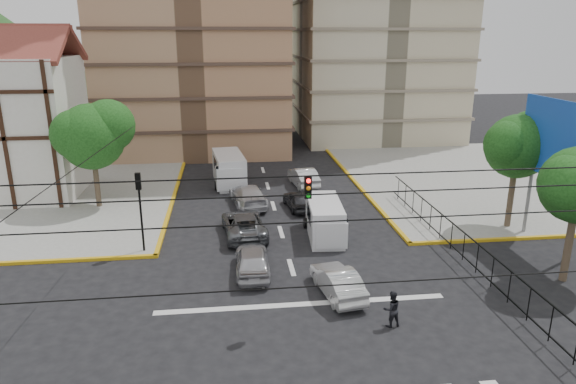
{
  "coord_description": "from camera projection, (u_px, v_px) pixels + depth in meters",
  "views": [
    {
      "loc": [
        -3.07,
        -18.92,
        11.5
      ],
      "look_at": [
        -0.14,
        5.26,
        4.0
      ],
      "focal_mm": 32.0,
      "sensor_mm": 36.0,
      "label": 1
    }
  ],
  "objects": [
    {
      "name": "sidewalk_ne",
      "position": [
        505.0,
        177.0,
        42.94
      ],
      "size": [
        26.0,
        26.0,
        0.15
      ],
      "primitive_type": "cube",
      "color": "gray",
      "rests_on": "ground"
    },
    {
      "name": "pedestrian_crosswalk",
      "position": [
        392.0,
        309.0,
        20.92
      ],
      "size": [
        0.84,
        0.71,
        1.56
      ],
      "primitive_type": "imported",
      "rotation": [
        0.0,
        0.0,
        3.31
      ],
      "color": "black",
      "rests_on": "ground"
    },
    {
      "name": "stop_line",
      "position": [
        302.0,
        304.0,
        22.83
      ],
      "size": [
        13.0,
        0.4,
        0.01
      ],
      "primitive_type": "cube",
      "color": "silver",
      "rests_on": "ground"
    },
    {
      "name": "car_white_rear_right",
      "position": [
        303.0,
        177.0,
        40.44
      ],
      "size": [
        2.1,
        4.66,
        1.49
      ],
      "primitive_type": "imported",
      "rotation": [
        0.0,
        0.0,
        3.26
      ],
      "color": "silver",
      "rests_on": "ground"
    },
    {
      "name": "traffic_light_nw",
      "position": [
        140.0,
        199.0,
        27.28
      ],
      "size": [
        0.28,
        0.22,
        4.4
      ],
      "color": "black",
      "rests_on": "ground"
    },
    {
      "name": "tudor_building",
      "position": [
        4.0,
        125.0,
        36.95
      ],
      "size": [
        10.8,
        8.05,
        12.23
      ],
      "color": "silver",
      "rests_on": "ground"
    },
    {
      "name": "billboard",
      "position": [
        558.0,
        142.0,
        27.28
      ],
      "size": [
        0.36,
        6.2,
        8.1
      ],
      "color": "slate",
      "rests_on": "ground"
    },
    {
      "name": "car_silver_rear_left",
      "position": [
        248.0,
        195.0,
        35.81
      ],
      "size": [
        2.8,
        5.33,
        1.47
      ],
      "primitive_type": "imported",
      "rotation": [
        0.0,
        0.0,
        3.29
      ],
      "color": "silver",
      "rests_on": "ground"
    },
    {
      "name": "traffic_light_hanging",
      "position": [
        317.0,
        201.0,
        18.03
      ],
      "size": [
        18.0,
        9.12,
        0.92
      ],
      "color": "black",
      "rests_on": "ground"
    },
    {
      "name": "van_right_lane",
      "position": [
        325.0,
        221.0,
        30.01
      ],
      "size": [
        2.18,
        4.84,
        2.13
      ],
      "rotation": [
        0.0,
        0.0,
        -0.07
      ],
      "color": "silver",
      "rests_on": "ground"
    },
    {
      "name": "park_fence",
      "position": [
        462.0,
        263.0,
        26.99
      ],
      "size": [
        0.1,
        22.5,
        1.66
      ],
      "primitive_type": null,
      "color": "black",
      "rests_on": "ground"
    },
    {
      "name": "tree_tudor",
      "position": [
        93.0,
        133.0,
        33.99
      ],
      "size": [
        5.39,
        4.4,
        7.43
      ],
      "color": "#473828",
      "rests_on": "ground"
    },
    {
      "name": "car_grey_mid_left",
      "position": [
        244.0,
        224.0,
        30.47
      ],
      "size": [
        2.78,
        5.26,
        1.41
      ],
      "primitive_type": "imported",
      "rotation": [
        0.0,
        0.0,
        3.23
      ],
      "color": "#5C5F64",
      "rests_on": "ground"
    },
    {
      "name": "car_darkgrey_mid_right",
      "position": [
        298.0,
        200.0,
        35.12
      ],
      "size": [
        1.98,
        3.96,
        1.3
      ],
      "primitive_type": "imported",
      "rotation": [
        0.0,
        0.0,
        3.26
      ],
      "color": "#28292B",
      "rests_on": "ground"
    },
    {
      "name": "sidewalk_nw",
      "position": [
        1.0,
        194.0,
        38.36
      ],
      "size": [
        26.0,
        26.0,
        0.15
      ],
      "primitive_type": "cube",
      "color": "gray",
      "rests_on": "ground"
    },
    {
      "name": "car_white_front_right",
      "position": [
        337.0,
        281.0,
        23.5
      ],
      "size": [
        2.04,
        4.22,
        1.33
      ],
      "primitive_type": "imported",
      "rotation": [
        0.0,
        0.0,
        3.3
      ],
      "color": "silver",
      "rests_on": "ground"
    },
    {
      "name": "van_left_lane",
      "position": [
        229.0,
        170.0,
        40.65
      ],
      "size": [
        2.7,
        5.63,
        2.44
      ],
      "rotation": [
        0.0,
        0.0,
        0.11
      ],
      "color": "silver",
      "rests_on": "ground"
    },
    {
      "name": "car_silver_front_left",
      "position": [
        252.0,
        260.0,
        25.61
      ],
      "size": [
        1.77,
        4.25,
        1.44
      ],
      "primitive_type": "imported",
      "rotation": [
        0.0,
        0.0,
        3.12
      ],
      "color": "#ACACB0",
      "rests_on": "ground"
    },
    {
      "name": "ground",
      "position": [
        306.0,
        318.0,
        21.69
      ],
      "size": [
        160.0,
        160.0,
        0.0
      ],
      "primitive_type": "plane",
      "color": "black",
      "rests_on": "ground"
    },
    {
      "name": "tree_park_c",
      "position": [
        519.0,
        143.0,
        30.29
      ],
      "size": [
        4.65,
        3.8,
        7.25
      ],
      "color": "#473828",
      "rests_on": "ground"
    }
  ]
}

